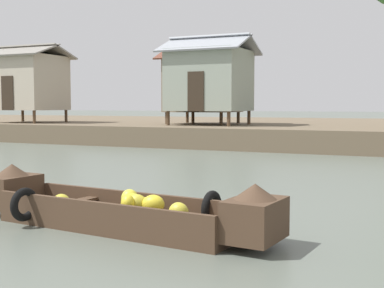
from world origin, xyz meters
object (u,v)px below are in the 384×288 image
stilt_house_mid_left (203,83)px  stilt_house_left (27,82)px  banana_boat (117,209)px  stilt_house_mid_right (210,79)px

stilt_house_mid_left → stilt_house_left: bearing=-168.2°
banana_boat → stilt_house_mid_left: (-6.50, 18.07, 2.67)m
stilt_house_mid_left → stilt_house_mid_right: (0.86, -1.19, 0.14)m
stilt_house_mid_left → stilt_house_mid_right: bearing=-54.3°
stilt_house_left → stilt_house_mid_right: 10.59m
stilt_house_mid_right → stilt_house_mid_left: bearing=125.7°
banana_boat → stilt_house_left: size_ratio=1.22×
banana_boat → stilt_house_left: (-16.20, 16.04, 2.84)m
stilt_house_mid_left → banana_boat: bearing=-70.2°
stilt_house_left → stilt_house_mid_left: size_ratio=1.05×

